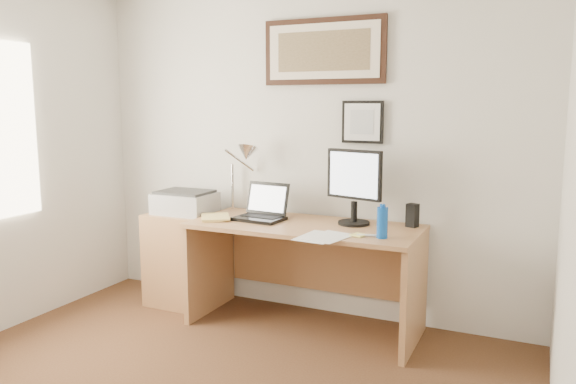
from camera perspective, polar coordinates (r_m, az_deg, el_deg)
The scene contains 17 objects.
wall_back at distance 4.23m, azimuth 1.78°, elevation 4.50°, with size 3.50×0.02×2.50m, color silver.
side_cabinet at distance 4.55m, azimuth -10.70°, elevation -6.67°, with size 0.50×0.40×0.73m, color #9B6941.
water_bottle at distance 3.53m, azimuth 9.55°, elevation -3.10°, with size 0.07×0.07×0.19m, color #0D4BB1.
bottle_cap at distance 3.51m, azimuth 9.60°, elevation -1.39°, with size 0.03×0.03×0.02m, color #0D4BB1.
speaker at distance 3.89m, azimuth 12.52°, elevation -2.34°, with size 0.07×0.06×0.16m, color black.
paper_sheet_a at distance 3.54m, azimuth 3.12°, elevation -4.57°, with size 0.22×0.32×0.00m, color white.
paper_sheet_b at distance 3.53m, azimuth 4.14°, elevation -4.56°, with size 0.22×0.31×0.00m, color white.
sticky_pad at distance 3.58m, azimuth 7.18°, elevation -4.36°, with size 0.08×0.08×0.01m, color #F2EC72.
marker_pen at distance 3.57m, azimuth 8.15°, elevation -4.39°, with size 0.02×0.02×0.14m, color white.
book at distance 4.12m, azimuth -8.77°, elevation -2.61°, with size 0.20×0.27×0.02m, color #E2C56A.
desk at distance 4.03m, azimuth 2.12°, elevation -6.33°, with size 1.60×0.70×0.75m.
laptop at distance 4.07m, azimuth -2.62°, elevation -1.96°, with size 0.36×0.32×0.26m.
lcd_monitor at distance 3.87m, azimuth 6.73°, elevation 0.91°, with size 0.41×0.22×0.52m.
printer at distance 4.45m, azimuth -10.42°, elevation -1.03°, with size 0.44×0.34×0.18m.
desk_lamp at distance 4.24m, azimuth -4.33°, elevation 3.64°, with size 0.29×0.27×0.53m.
picture_large at distance 4.15m, azimuth 3.64°, elevation 14.08°, with size 0.92×0.04×0.47m.
picture_small at distance 4.04m, azimuth 7.58°, elevation 7.06°, with size 0.30×0.03×0.30m.
Camera 1 is at (1.64, -1.88, 1.57)m, focal length 35.00 mm.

